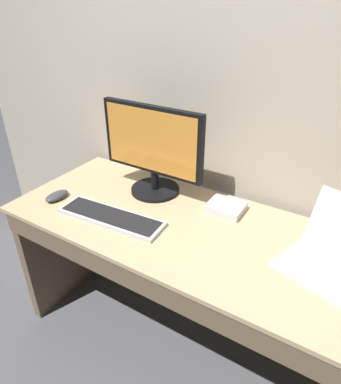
% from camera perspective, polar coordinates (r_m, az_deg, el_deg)
% --- Properties ---
extents(ground_plane, '(14.00, 14.00, 0.00)m').
position_cam_1_polar(ground_plane, '(2.01, 3.53, -23.67)').
color(ground_plane, '#4C4C51').
extents(back_wall, '(3.63, 0.04, 2.79)m').
position_cam_1_polar(back_wall, '(1.57, 12.71, 21.38)').
color(back_wall, '#ADA38E').
rests_on(back_wall, ground).
extents(desk, '(1.72, 0.67, 0.75)m').
position_cam_1_polar(desk, '(1.62, 3.78, -13.42)').
color(desk, tan).
rests_on(desk, ground).
extents(laptop_white, '(0.37, 0.37, 0.23)m').
position_cam_1_polar(laptop_white, '(1.39, 25.27, -9.18)').
color(laptop_white, white).
rests_on(laptop_white, desk).
extents(external_monitor, '(0.53, 0.24, 0.44)m').
position_cam_1_polar(external_monitor, '(1.63, -2.96, 7.11)').
color(external_monitor, black).
rests_on(external_monitor, desk).
extents(wired_keyboard, '(0.50, 0.18, 0.02)m').
position_cam_1_polar(wired_keyboard, '(1.55, -9.78, -4.07)').
color(wired_keyboard, '#BCBCC1').
rests_on(wired_keyboard, desk).
extents(computer_mouse, '(0.07, 0.13, 0.03)m').
position_cam_1_polar(computer_mouse, '(1.75, -18.20, -0.60)').
color(computer_mouse, '#38383D').
rests_on(computer_mouse, desk).
extents(external_drive_box, '(0.16, 0.14, 0.04)m').
position_cam_1_polar(external_drive_box, '(1.59, 9.09, -2.54)').
color(external_drive_box, silver).
rests_on(external_drive_box, desk).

